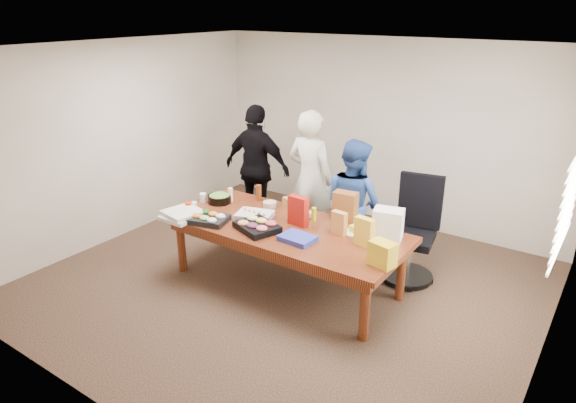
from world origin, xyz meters
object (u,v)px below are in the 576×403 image
Objects in this scene: office_chair at (410,233)px; person_right at (353,204)px; person_center at (310,179)px; salad_bowl at (219,199)px; conference_table at (286,256)px; sheet_cake at (255,216)px.

person_right reaches higher than office_chair.
person_center is 1.24m from salad_bowl.
sheet_cake is (-0.43, -0.02, 0.41)m from conference_table.
person_center is 4.56× the size of sheet_cake.
conference_table is at bearing -7.09° from salad_bowl.
person_right is at bearing 171.40° from office_chair.
person_right is at bearing 165.20° from person_center.
office_chair is 0.74× the size of person_right.
conference_table is 2.30× the size of office_chair.
person_right is 3.99× the size of sheet_cake.
office_chair is 4.03× the size of salad_bowl.
office_chair reaches higher than conference_table.
person_center is 0.80m from person_right.
person_center is 1.15m from sheet_cake.
conference_table is at bearing 109.89° from person_center.
sheet_cake is (-1.57, -0.94, 0.18)m from office_chair.
sheet_cake is (-0.82, -0.92, -0.03)m from person_right.
person_center is at bearing 162.33° from office_chair.
salad_bowl is (-2.26, -0.78, 0.19)m from office_chair.
salad_bowl reaches higher than conference_table.
sheet_cake is at bearing -159.29° from office_chair.
person_center is 1.14× the size of person_right.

